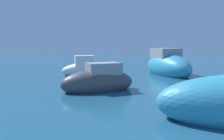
# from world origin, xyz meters

# --- Properties ---
(moored_boat_0) EXTENTS (4.02, 5.75, 2.29)m
(moored_boat_0) POSITION_xyz_m (-5.28, 13.28, 0.63)
(moored_boat_0) COLOR teal
(moored_boat_0) RESTS_ON ground
(moored_boat_2) EXTENTS (3.95, 2.60, 1.64)m
(moored_boat_2) POSITION_xyz_m (-10.83, 11.80, 0.40)
(moored_boat_2) COLOR white
(moored_boat_2) RESTS_ON ground
(moored_boat_5) EXTENTS (3.77, 3.06, 1.60)m
(moored_boat_5) POSITION_xyz_m (-8.97, 6.68, 0.44)
(moored_boat_5) COLOR #3F3F47
(moored_boat_5) RESTS_ON ground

